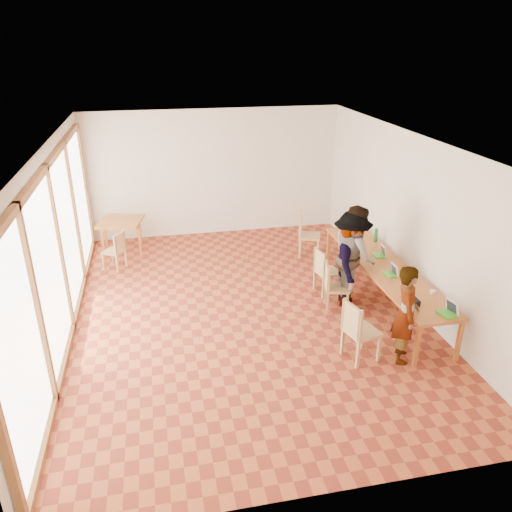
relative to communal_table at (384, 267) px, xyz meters
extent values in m
plane|color=#AA4D29|center=(-2.50, 0.17, -0.70)|extent=(8.00, 8.00, 0.00)
cube|color=silver|center=(-2.50, 4.17, 0.80)|extent=(6.00, 0.10, 3.00)
cube|color=silver|center=(-2.50, -3.83, 0.80)|extent=(6.00, 0.10, 3.00)
cube|color=silver|center=(0.50, 0.17, 0.80)|extent=(0.10, 8.00, 3.00)
cube|color=white|center=(-5.46, 0.17, 0.80)|extent=(0.10, 8.00, 3.00)
cube|color=white|center=(-2.50, 0.17, 2.32)|extent=(6.00, 8.00, 0.04)
cube|color=#B25C27|center=(0.00, 0.00, 0.02)|extent=(0.80, 4.00, 0.05)
cube|color=#B25C27|center=(-0.34, -1.94, -0.35)|extent=(0.06, 0.06, 0.70)
cube|color=#B25C27|center=(-0.34, 1.94, -0.35)|extent=(0.06, 0.06, 0.70)
cube|color=#B25C27|center=(0.34, -1.94, -0.35)|extent=(0.06, 0.06, 0.70)
cube|color=#B25C27|center=(0.34, 1.94, -0.35)|extent=(0.06, 0.06, 0.70)
cube|color=#B25C27|center=(-4.72, 3.37, 0.02)|extent=(0.90, 0.90, 0.05)
cube|color=#B25C27|center=(-5.11, 2.98, -0.35)|extent=(0.05, 0.05, 0.70)
cube|color=#B25C27|center=(-5.11, 3.76, -0.35)|extent=(0.05, 0.05, 0.70)
cube|color=#B25C27|center=(-4.33, 2.98, -0.35)|extent=(0.05, 0.05, 0.70)
cube|color=#B25C27|center=(-4.33, 3.76, -0.35)|extent=(0.05, 0.05, 0.70)
cube|color=tan|center=(-1.05, -1.56, -0.24)|extent=(0.55, 0.55, 0.04)
cube|color=tan|center=(-1.25, -1.61, 0.02)|extent=(0.16, 0.45, 0.47)
cube|color=tan|center=(-0.89, -0.07, -0.29)|extent=(0.48, 0.48, 0.04)
cube|color=tan|center=(-1.07, -0.03, -0.06)|extent=(0.13, 0.40, 0.42)
cube|color=tan|center=(-0.84, 0.58, -0.28)|extent=(0.48, 0.48, 0.04)
cube|color=tan|center=(-1.02, 0.54, -0.04)|extent=(0.11, 0.41, 0.43)
cube|color=tan|center=(-0.67, 2.30, -0.23)|extent=(0.58, 0.58, 0.04)
cube|color=tan|center=(-0.86, 2.37, 0.03)|extent=(0.19, 0.45, 0.48)
cube|color=tan|center=(-4.86, 2.48, -0.31)|extent=(0.52, 0.52, 0.04)
cube|color=tan|center=(-4.71, 2.39, -0.09)|extent=(0.23, 0.35, 0.40)
imported|color=gray|center=(-0.45, -1.70, 0.07)|extent=(0.54, 0.65, 1.54)
imported|color=gray|center=(-0.53, 0.11, 0.23)|extent=(0.81, 0.98, 1.86)
imported|color=gray|center=(-0.62, 0.06, 0.19)|extent=(1.04, 1.31, 1.78)
cube|color=green|center=(0.15, -1.80, 0.06)|extent=(0.24, 0.30, 0.03)
cube|color=white|center=(0.24, -1.78, 0.16)|extent=(0.12, 0.26, 0.22)
cube|color=green|center=(-0.08, -0.40, 0.06)|extent=(0.17, 0.24, 0.02)
cube|color=white|center=(0.00, -0.40, 0.15)|extent=(0.07, 0.22, 0.20)
cube|color=green|center=(0.07, 0.39, 0.06)|extent=(0.21, 0.27, 0.03)
cube|color=white|center=(0.16, 0.38, 0.15)|extent=(0.10, 0.23, 0.21)
imported|color=yellow|center=(-0.21, 0.76, 0.09)|extent=(0.12, 0.12, 0.09)
cylinder|color=#12701E|center=(0.30, 1.06, 0.19)|extent=(0.07, 0.07, 0.28)
cylinder|color=silver|center=(0.11, 1.69, 0.09)|extent=(0.07, 0.07, 0.09)
cylinder|color=white|center=(0.28, -1.16, 0.08)|extent=(0.08, 0.08, 0.06)
cube|color=#E33449|center=(-0.25, 1.63, 0.05)|extent=(0.05, 0.10, 0.01)
cube|color=black|center=(-0.19, -1.39, 0.09)|extent=(0.16, 0.26, 0.09)
camera|label=1|loc=(-3.88, -7.46, 3.81)|focal=35.00mm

